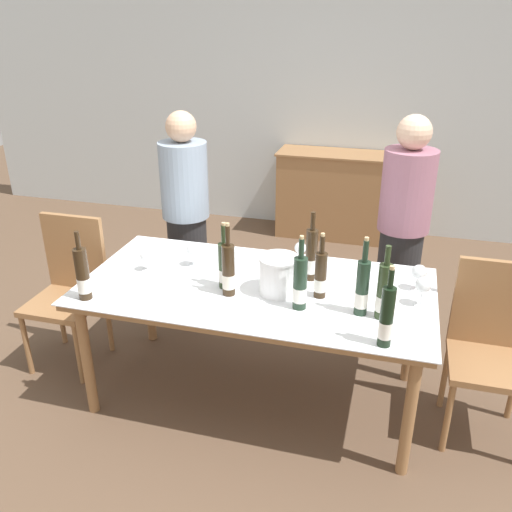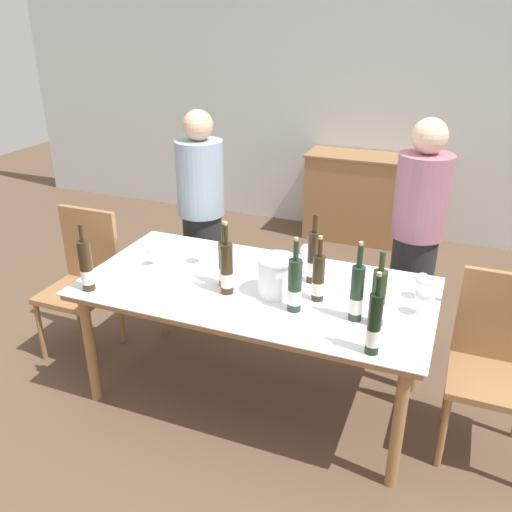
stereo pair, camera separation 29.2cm
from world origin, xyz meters
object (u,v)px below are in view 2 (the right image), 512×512
Objects in this scene: wine_bottle_3 at (378,299)px; wine_bottle_7 at (295,286)px; dining_table at (256,296)px; wine_glass_1 at (152,252)px; chair_right_end at (495,355)px; wine_bottle_8 at (318,279)px; person_guest_left at (416,243)px; wine_glass_4 at (199,248)px; ice_bucket at (277,275)px; wine_glass_0 at (422,281)px; wine_glass_3 at (422,295)px; wine_bottle_0 at (227,270)px; chair_left_end at (84,274)px; person_host at (202,219)px; wine_bottle_5 at (374,325)px; wine_bottle_1 at (357,294)px; wine_bottle_6 at (225,264)px; sideboard_cabinet at (366,198)px; wine_glass_2 at (306,251)px; wine_bottle_2 at (313,259)px; wine_bottle_4 at (86,267)px.

wine_bottle_7 reaches higher than wine_bottle_3.
wine_bottle_3 is 0.97× the size of wine_bottle_7.
wine_bottle_7 reaches higher than dining_table.
wine_glass_1 is 1.95m from chair_right_end.
wine_bottle_8 is 0.96m from person_guest_left.
wine_glass_4 reaches higher than dining_table.
wine_glass_0 is at bearing 17.97° from ice_bucket.
wine_glass_3 is 1.14× the size of wine_glass_4.
wine_bottle_0 is 0.42× the size of chair_left_end.
wine_glass_4 is 0.09× the size of person_host.
wine_bottle_5 is 0.25× the size of person_guest_left.
chair_right_end reaches higher than wine_glass_1.
wine_bottle_3 is 1.01m from person_guest_left.
wine_bottle_1 is 0.27× the size of person_host.
person_host reaches higher than wine_bottle_0.
wine_bottle_6 is 1.05m from wine_glass_0.
wine_bottle_3 is 0.41m from wine_bottle_7.
wine_bottle_1 is at bearing 4.54° from wine_bottle_7.
wine_bottle_3 reaches higher than wine_glass_1.
chair_left_end is at bearing -117.82° from sideboard_cabinet.
person_guest_left is at bearing 44.36° from wine_bottle_6.
wine_glass_3 is (0.70, -0.33, 0.02)m from wine_glass_2.
wine_glass_0 is (0.14, 0.60, -0.04)m from wine_bottle_5.
ice_bucket is 1.44m from chair_left_end.
wine_bottle_2 is 2.77× the size of wine_glass_0.
wine_bottle_3 reaches higher than chair_left_end.
wine_glass_2 is (0.84, 0.33, 0.01)m from wine_glass_1.
wine_bottle_8 is 0.81m from wine_glass_4.
wine_bottle_6 is at bearing -95.58° from sideboard_cabinet.
person_guest_left is (0.92, 0.90, -0.08)m from wine_bottle_6.
wine_bottle_7 reaches higher than wine_glass_4.
ice_bucket reaches higher than wine_glass_4.
wine_bottle_2 reaches higher than wine_glass_0.
dining_table is at bearing 175.52° from wine_bottle_8.
wine_glass_1 is at bearing -180.00° from wine_glass_3.
chair_left_end reaches higher than ice_bucket.
person_guest_left reaches higher than wine_bottle_6.
person_host reaches higher than wine_bottle_4.
wine_bottle_6 reaches higher than chair_right_end.
ice_bucket is (0.14, -0.04, 0.17)m from dining_table.
wine_bottle_8 is (0.22, 0.01, 0.01)m from ice_bucket.
wine_bottle_8 is at bearing -156.28° from wine_glass_0.
wine_glass_2 is 0.64m from wine_glass_4.
wine_bottle_0 is 0.43m from wine_glass_4.
dining_table is 0.23m from ice_bucket.
wine_bottle_2 is 1.04× the size of wine_bottle_3.
wine_bottle_6 is 2.71× the size of wine_glass_4.
wine_glass_4 is (-0.61, -0.20, -0.00)m from wine_glass_2.
dining_table is 4.87× the size of wine_bottle_5.
person_host reaches higher than wine_glass_0.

